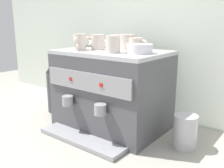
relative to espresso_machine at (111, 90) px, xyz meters
name	(u,v)px	position (x,y,z in m)	size (l,w,h in m)	color
ground_plane	(112,125)	(0.00, 0.00, -0.21)	(4.00, 4.00, 0.00)	#9E998E
tiled_backsplash_wall	(143,39)	(0.00, 0.32, 0.26)	(2.80, 0.03, 0.94)	silver
espresso_machine	(111,90)	(0.00, 0.00, 0.00)	(0.57, 0.50, 0.42)	#4C4C51
ceramic_cup_0	(113,44)	(0.07, -0.07, 0.25)	(0.10, 0.09, 0.08)	beige
ceramic_cup_1	(97,42)	(-0.09, -0.01, 0.25)	(0.10, 0.09, 0.08)	beige
ceramic_cup_2	(116,41)	(-0.07, 0.13, 0.25)	(0.06, 0.10, 0.08)	beige
ceramic_cup_3	(137,44)	(0.11, 0.07, 0.25)	(0.11, 0.07, 0.07)	beige
ceramic_cup_4	(127,42)	(0.02, 0.11, 0.25)	(0.12, 0.08, 0.08)	beige
ceramic_cup_5	(80,42)	(-0.15, -0.09, 0.26)	(0.07, 0.11, 0.08)	beige
ceramic_bowl_0	(140,49)	(0.18, -0.02, 0.23)	(0.12, 0.12, 0.04)	white
ceramic_bowl_1	(100,44)	(-0.17, 0.10, 0.23)	(0.12, 0.12, 0.04)	white
coffee_grinder	(61,82)	(-0.43, 0.01, -0.02)	(0.17, 0.17, 0.38)	#333338
milk_pitcher	(185,131)	(0.42, 0.01, -0.13)	(0.11, 0.11, 0.16)	#B7B7BC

